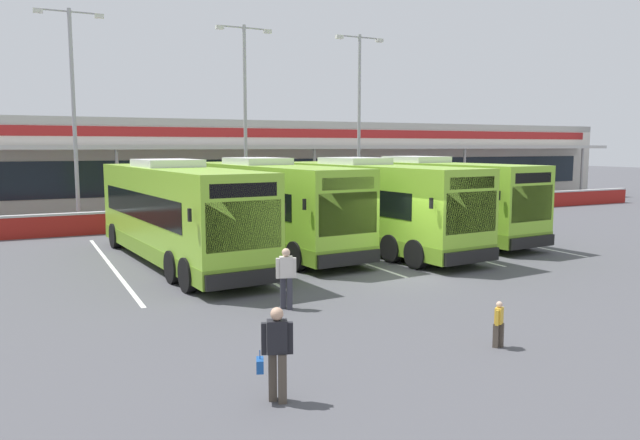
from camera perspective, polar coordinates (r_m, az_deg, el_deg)
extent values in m
plane|color=#4C4C51|center=(20.56, 7.38, -5.12)|extent=(200.00, 200.00, 0.00)
cube|color=beige|center=(45.15, -11.97, 4.85)|extent=(70.00, 10.00, 5.50)
cube|color=#19232D|center=(40.33, -10.17, 4.02)|extent=(66.00, 0.08, 2.20)
cube|color=maroon|center=(40.28, -10.25, 8.07)|extent=(68.00, 0.08, 0.60)
cube|color=beige|center=(38.86, -9.62, 6.73)|extent=(67.00, 3.00, 0.24)
cube|color=gray|center=(45.15, -12.06, 8.66)|extent=(70.00, 10.00, 0.50)
cylinder|color=#999999|center=(36.42, -18.39, 3.16)|extent=(0.20, 0.20, 4.20)
cylinder|color=#999999|center=(40.05, -0.51, 3.82)|extent=(0.20, 0.20, 4.20)
cylinder|color=#999999|center=(46.79, 13.33, 4.08)|extent=(0.20, 0.20, 4.20)
cylinder|color=#999999|center=(55.51, 23.27, 4.13)|extent=(0.20, 0.20, 4.20)
cube|color=maroon|center=(33.37, -6.52, 0.40)|extent=(60.00, 0.36, 1.00)
cube|color=#B2B2B2|center=(33.31, -6.54, 1.33)|extent=(60.00, 0.40, 0.10)
cube|color=#8CC633|center=(22.81, -13.24, 0.79)|extent=(3.57, 12.17, 3.19)
cube|color=olive|center=(22.98, -13.15, -2.47)|extent=(3.59, 12.20, 0.56)
cube|color=black|center=(23.16, -13.57, 1.48)|extent=(3.39, 9.79, 0.96)
cube|color=black|center=(17.26, -7.12, -0.52)|extent=(2.31, 0.30, 1.40)
cube|color=black|center=(17.15, -7.16, 2.79)|extent=(2.05, 0.26, 0.40)
cube|color=silver|center=(23.65, -14.11, 5.19)|extent=(2.28, 2.97, 0.28)
cube|color=black|center=(17.42, -6.90, -5.46)|extent=(2.45, 0.37, 0.44)
cube|color=black|center=(18.17, -3.40, 1.00)|extent=(0.09, 0.13, 0.36)
cube|color=black|center=(17.01, -12.10, 0.46)|extent=(0.09, 0.13, 0.36)
cylinder|color=black|center=(27.68, -13.76, -1.06)|extent=(0.41, 1.06, 1.04)
cylinder|color=black|center=(27.08, -18.59, -1.40)|extent=(0.41, 1.06, 1.04)
cylinder|color=black|center=(20.46, -7.16, -3.69)|extent=(0.41, 1.06, 1.04)
cylinder|color=black|center=(19.63, -13.55, -4.28)|extent=(0.41, 1.06, 1.04)
cylinder|color=black|center=(19.22, -5.45, -4.36)|extent=(0.41, 1.06, 1.04)
cylinder|color=black|center=(18.33, -12.21, -5.04)|extent=(0.41, 1.06, 1.04)
cube|color=#8CC633|center=(25.34, -4.90, 1.55)|extent=(3.57, 12.17, 3.19)
cube|color=olive|center=(25.50, -4.87, -1.39)|extent=(3.59, 12.20, 0.56)
cube|color=black|center=(25.68, -5.30, 2.16)|extent=(3.39, 9.79, 0.96)
cube|color=black|center=(20.19, 2.61, 0.60)|extent=(2.31, 0.30, 1.40)
cube|color=black|center=(20.10, 2.64, 3.44)|extent=(2.05, 0.26, 0.40)
cube|color=silver|center=(26.14, -5.91, 5.51)|extent=(2.28, 2.97, 0.28)
cube|color=black|center=(20.32, 2.76, -3.63)|extent=(2.45, 0.37, 0.44)
cube|color=black|center=(21.28, 5.35, 1.85)|extent=(0.09, 0.13, 0.36)
cube|color=black|center=(19.69, -1.47, 1.47)|extent=(0.09, 0.13, 0.36)
cylinder|color=black|center=(30.14, -6.72, -0.27)|extent=(0.41, 1.06, 1.04)
cylinder|color=black|center=(29.24, -10.98, -0.57)|extent=(0.41, 1.06, 1.04)
cylinder|color=black|center=(23.33, 1.27, -2.33)|extent=(0.41, 1.06, 1.04)
cylinder|color=black|center=(22.16, -3.96, -2.84)|extent=(0.41, 1.06, 1.04)
cylinder|color=black|center=(22.18, 3.22, -2.82)|extent=(0.41, 1.06, 1.04)
cylinder|color=black|center=(20.94, -2.20, -3.40)|extent=(0.41, 1.06, 1.04)
cube|color=#8CC633|center=(25.71, 4.48, 1.63)|extent=(3.57, 12.17, 3.19)
cube|color=olive|center=(25.86, 4.46, -1.27)|extent=(3.59, 12.20, 0.56)
cube|color=black|center=(26.01, 3.98, 2.23)|extent=(3.39, 9.79, 0.96)
cube|color=black|center=(21.17, 13.92, 0.70)|extent=(2.31, 0.30, 1.40)
cube|color=black|center=(21.08, 14.02, 3.40)|extent=(2.05, 0.26, 0.40)
cube|color=silver|center=(26.42, 3.25, 5.55)|extent=(2.28, 2.97, 0.28)
cube|color=black|center=(21.31, 14.01, -3.34)|extent=(2.45, 0.37, 0.44)
cube|color=black|center=(22.43, 15.94, 1.87)|extent=(0.09, 0.13, 0.36)
cube|color=black|center=(20.40, 10.36, 1.55)|extent=(0.09, 0.13, 0.36)
cylinder|color=black|center=(30.31, 1.22, -0.18)|extent=(0.41, 1.06, 1.04)
cylinder|color=black|center=(29.11, -2.75, -0.48)|extent=(0.41, 1.06, 1.04)
cylinder|color=black|center=(24.16, 11.20, -2.14)|extent=(0.41, 1.06, 1.04)
cylinder|color=black|center=(22.63, 6.72, -2.66)|extent=(0.41, 1.06, 1.04)
cylinder|color=black|center=(23.16, 13.53, -2.59)|extent=(0.41, 1.06, 1.04)
cylinder|color=black|center=(21.56, 9.01, -3.18)|extent=(0.41, 1.06, 1.04)
cube|color=#8CC633|center=(29.25, 10.16, 2.18)|extent=(3.57, 12.17, 3.19)
cube|color=olive|center=(29.38, 10.10, -0.37)|extent=(3.59, 12.20, 0.56)
cube|color=black|center=(29.53, 9.66, 2.71)|extent=(3.39, 9.79, 0.96)
cube|color=black|center=(25.10, 19.17, 1.46)|extent=(2.31, 0.30, 1.40)
cube|color=black|center=(25.02, 19.28, 3.74)|extent=(2.05, 0.26, 0.40)
cube|color=silver|center=(29.91, 8.96, 5.64)|extent=(2.28, 2.97, 0.28)
cube|color=black|center=(25.20, 19.22, -1.95)|extent=(2.45, 0.37, 0.44)
cube|color=black|center=(26.42, 20.63, 2.42)|extent=(0.09, 0.13, 0.36)
cube|color=black|center=(24.20, 16.36, 2.21)|extent=(0.09, 0.13, 0.36)
cylinder|color=black|center=(33.67, 6.47, 0.49)|extent=(0.41, 1.06, 1.04)
cylinder|color=black|center=(32.27, 3.11, 0.24)|extent=(0.41, 1.06, 1.04)
cylinder|color=black|center=(27.96, 16.28, -1.06)|extent=(0.41, 1.06, 1.04)
cylinder|color=black|center=(26.26, 12.74, -1.46)|extent=(0.41, 1.06, 1.04)
cylinder|color=black|center=(27.04, 18.46, -1.41)|extent=(0.41, 1.06, 1.04)
cylinder|color=black|center=(25.28, 14.94, -1.84)|extent=(0.41, 1.06, 1.04)
cube|color=silver|center=(23.28, -18.99, -4.02)|extent=(0.14, 13.00, 0.01)
cube|color=silver|center=(24.15, -9.05, -3.34)|extent=(0.14, 13.00, 0.01)
cube|color=silver|center=(25.68, -0.06, -2.64)|extent=(0.14, 13.00, 0.01)
cube|color=silver|center=(27.77, 7.74, -1.98)|extent=(0.14, 13.00, 0.01)
cube|color=silver|center=(30.30, 14.35, -1.39)|extent=(0.14, 13.00, 0.01)
cube|color=#4C4238|center=(10.64, -4.45, -14.33)|extent=(0.19, 0.22, 0.84)
cube|color=#4C4238|center=(10.53, -3.54, -14.55)|extent=(0.19, 0.22, 0.84)
cube|color=black|center=(10.35, -4.03, -10.83)|extent=(0.40, 0.33, 0.56)
cube|color=black|center=(10.35, -5.27, -10.99)|extent=(0.12, 0.13, 0.54)
cube|color=black|center=(10.37, -2.79, -10.95)|extent=(0.12, 0.13, 0.54)
sphere|color=tan|center=(10.24, -4.05, -8.75)|extent=(0.22, 0.22, 0.22)
cube|color=#194C9E|center=(10.52, -5.63, -13.36)|extent=(0.21, 0.30, 0.22)
cylinder|color=#194C9E|center=(10.46, -5.65, -12.43)|extent=(0.02, 0.02, 0.16)
cube|color=#33333D|center=(16.25, -3.48, -6.80)|extent=(0.19, 0.21, 0.84)
cube|color=#33333D|center=(16.15, -2.87, -6.88)|extent=(0.19, 0.21, 0.84)
cube|color=silver|center=(16.05, -3.20, -4.41)|extent=(0.39, 0.31, 0.56)
cube|color=silver|center=(16.03, -3.98, -4.53)|extent=(0.12, 0.12, 0.54)
cube|color=silver|center=(16.07, -2.41, -4.49)|extent=(0.12, 0.12, 0.54)
sphere|color=#DBB293|center=(15.97, -3.20, -3.04)|extent=(0.22, 0.22, 0.22)
cube|color=#4C4238|center=(13.72, 16.12, -10.36)|extent=(0.13, 0.14, 0.52)
cube|color=#4C4238|center=(13.79, 16.55, -10.28)|extent=(0.13, 0.14, 0.52)
cube|color=gold|center=(13.63, 16.40, -8.57)|extent=(0.25, 0.23, 0.35)
cube|color=gold|center=(13.51, 16.23, -8.78)|extent=(0.08, 0.08, 0.33)
cube|color=gold|center=(13.77, 16.56, -8.51)|extent=(0.08, 0.08, 0.33)
sphere|color=#DBB293|center=(13.57, 16.43, -7.59)|extent=(0.14, 0.14, 0.14)
cylinder|color=#9E9EA3|center=(33.32, -22.00, 8.54)|extent=(0.20, 0.20, 11.00)
cylinder|color=#9E9EA3|center=(33.94, -22.43, 17.60)|extent=(2.80, 0.10, 0.10)
cube|color=silver|center=(33.84, -24.89, 17.34)|extent=(0.44, 0.28, 0.20)
cube|color=silver|center=(34.06, -19.96, 17.49)|extent=(0.44, 0.28, 0.20)
cylinder|color=#9E9EA3|center=(35.33, -7.00, 8.87)|extent=(0.20, 0.20, 11.00)
cylinder|color=#9E9EA3|center=(35.92, -7.13, 17.43)|extent=(2.80, 0.10, 0.10)
cube|color=silver|center=(35.47, -9.36, 17.37)|extent=(0.44, 0.28, 0.20)
cube|color=silver|center=(36.38, -4.95, 17.16)|extent=(0.44, 0.28, 0.20)
cylinder|color=#9E9EA3|center=(38.14, 3.66, 8.76)|extent=(0.20, 0.20, 11.00)
cylinder|color=#9E9EA3|center=(38.68, 3.73, 16.71)|extent=(2.80, 0.10, 0.10)
cube|color=silver|center=(37.99, 1.82, 16.74)|extent=(0.44, 0.28, 0.20)
cube|color=silver|center=(39.37, 5.57, 16.37)|extent=(0.44, 0.28, 0.20)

